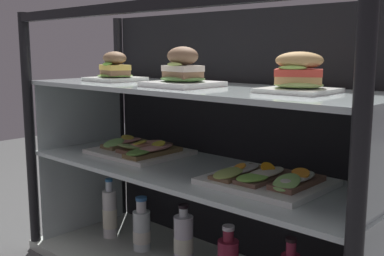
{
  "coord_description": "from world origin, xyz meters",
  "views": [
    {
      "loc": [
        1.02,
        -1.11,
        0.8
      ],
      "look_at": [
        0.0,
        0.0,
        0.54
      ],
      "focal_mm": 43.55,
      "sensor_mm": 36.0,
      "label": 1
    }
  ],
  "objects_px": {
    "plated_roll_sandwich_far_left": "(115,69)",
    "plated_roll_sandwich_center": "(183,72)",
    "juice_bottle_near_post": "(110,214)",
    "open_sandwich_tray_near_right_corner": "(140,149)",
    "juice_bottle_front_fourth": "(184,241)",
    "juice_bottle_front_right_end": "(142,229)",
    "plated_roll_sandwich_mid_left": "(299,77)",
    "open_sandwich_tray_far_left": "(266,179)"
  },
  "relations": [
    {
      "from": "plated_roll_sandwich_far_left",
      "to": "juice_bottle_near_post",
      "type": "bearing_deg",
      "value": 166.1
    },
    {
      "from": "open_sandwich_tray_near_right_corner",
      "to": "plated_roll_sandwich_center",
      "type": "bearing_deg",
      "value": -13.68
    },
    {
      "from": "open_sandwich_tray_far_left",
      "to": "open_sandwich_tray_near_right_corner",
      "type": "bearing_deg",
      "value": 177.72
    },
    {
      "from": "juice_bottle_near_post",
      "to": "juice_bottle_front_fourth",
      "type": "height_order",
      "value": "juice_bottle_near_post"
    },
    {
      "from": "plated_roll_sandwich_far_left",
      "to": "plated_roll_sandwich_center",
      "type": "xyz_separation_m",
      "value": [
        0.38,
        -0.03,
        0.0
      ]
    },
    {
      "from": "juice_bottle_front_right_end",
      "to": "open_sandwich_tray_near_right_corner",
      "type": "bearing_deg",
      "value": 144.57
    },
    {
      "from": "plated_roll_sandwich_mid_left",
      "to": "plated_roll_sandwich_far_left",
      "type": "bearing_deg",
      "value": -177.97
    },
    {
      "from": "open_sandwich_tray_near_right_corner",
      "to": "juice_bottle_front_right_end",
      "type": "relative_size",
      "value": 1.62
    },
    {
      "from": "plated_roll_sandwich_mid_left",
      "to": "open_sandwich_tray_far_left",
      "type": "xyz_separation_m",
      "value": [
        -0.09,
        -0.01,
        -0.3
      ]
    },
    {
      "from": "open_sandwich_tray_far_left",
      "to": "juice_bottle_front_fourth",
      "type": "bearing_deg",
      "value": 178.05
    },
    {
      "from": "open_sandwich_tray_far_left",
      "to": "juice_bottle_front_right_end",
      "type": "bearing_deg",
      "value": 179.36
    },
    {
      "from": "juice_bottle_near_post",
      "to": "juice_bottle_front_fourth",
      "type": "distance_m",
      "value": 0.41
    },
    {
      "from": "plated_roll_sandwich_far_left",
      "to": "juice_bottle_front_fourth",
      "type": "bearing_deg",
      "value": 5.73
    },
    {
      "from": "plated_roll_sandwich_far_left",
      "to": "open_sandwich_tray_near_right_corner",
      "type": "height_order",
      "value": "plated_roll_sandwich_far_left"
    },
    {
      "from": "plated_roll_sandwich_far_left",
      "to": "plated_roll_sandwich_center",
      "type": "relative_size",
      "value": 0.88
    },
    {
      "from": "plated_roll_sandwich_mid_left",
      "to": "juice_bottle_front_fourth",
      "type": "relative_size",
      "value": 0.8
    },
    {
      "from": "open_sandwich_tray_far_left",
      "to": "juice_bottle_front_right_end",
      "type": "distance_m",
      "value": 0.64
    },
    {
      "from": "open_sandwich_tray_near_right_corner",
      "to": "juice_bottle_front_right_end",
      "type": "distance_m",
      "value": 0.31
    },
    {
      "from": "plated_roll_sandwich_center",
      "to": "plated_roll_sandwich_mid_left",
      "type": "relative_size",
      "value": 1.11
    },
    {
      "from": "open_sandwich_tray_far_left",
      "to": "plated_roll_sandwich_center",
      "type": "bearing_deg",
      "value": -170.36
    },
    {
      "from": "plated_roll_sandwich_center",
      "to": "juice_bottle_front_fourth",
      "type": "xyz_separation_m",
      "value": [
        -0.06,
        0.06,
        -0.6
      ]
    },
    {
      "from": "open_sandwich_tray_near_right_corner",
      "to": "juice_bottle_front_right_end",
      "type": "xyz_separation_m",
      "value": [
        0.02,
        -0.02,
        -0.31
      ]
    },
    {
      "from": "plated_roll_sandwich_center",
      "to": "open_sandwich_tray_far_left",
      "type": "height_order",
      "value": "plated_roll_sandwich_center"
    },
    {
      "from": "plated_roll_sandwich_far_left",
      "to": "juice_bottle_front_right_end",
      "type": "relative_size",
      "value": 0.86
    },
    {
      "from": "juice_bottle_front_right_end",
      "to": "open_sandwich_tray_far_left",
      "type": "bearing_deg",
      "value": -0.64
    },
    {
      "from": "open_sandwich_tray_far_left",
      "to": "juice_bottle_near_post",
      "type": "relative_size",
      "value": 1.38
    },
    {
      "from": "plated_roll_sandwich_mid_left",
      "to": "open_sandwich_tray_near_right_corner",
      "type": "height_order",
      "value": "plated_roll_sandwich_mid_left"
    },
    {
      "from": "plated_roll_sandwich_mid_left",
      "to": "juice_bottle_front_right_end",
      "type": "bearing_deg",
      "value": 180.0
    },
    {
      "from": "plated_roll_sandwich_mid_left",
      "to": "juice_bottle_near_post",
      "type": "distance_m",
      "value": 1.03
    },
    {
      "from": "open_sandwich_tray_near_right_corner",
      "to": "juice_bottle_front_fourth",
      "type": "relative_size",
      "value": 1.49
    },
    {
      "from": "plated_roll_sandwich_far_left",
      "to": "open_sandwich_tray_far_left",
      "type": "relative_size",
      "value": 0.53
    },
    {
      "from": "juice_bottle_front_fourth",
      "to": "plated_roll_sandwich_center",
      "type": "bearing_deg",
      "value": -47.14
    },
    {
      "from": "plated_roll_sandwich_far_left",
      "to": "juice_bottle_near_post",
      "type": "relative_size",
      "value": 0.73
    },
    {
      "from": "plated_roll_sandwich_mid_left",
      "to": "juice_bottle_near_post",
      "type": "bearing_deg",
      "value": -179.61
    },
    {
      "from": "plated_roll_sandwich_mid_left",
      "to": "juice_bottle_near_post",
      "type": "relative_size",
      "value": 0.74
    },
    {
      "from": "open_sandwich_tray_near_right_corner",
      "to": "juice_bottle_near_post",
      "type": "relative_size",
      "value": 1.38
    },
    {
      "from": "plated_roll_sandwich_mid_left",
      "to": "open_sandwich_tray_far_left",
      "type": "height_order",
      "value": "plated_roll_sandwich_mid_left"
    },
    {
      "from": "plated_roll_sandwich_far_left",
      "to": "juice_bottle_near_post",
      "type": "height_order",
      "value": "plated_roll_sandwich_far_left"
    },
    {
      "from": "juice_bottle_near_post",
      "to": "plated_roll_sandwich_far_left",
      "type": "bearing_deg",
      "value": -13.9
    },
    {
      "from": "juice_bottle_front_right_end",
      "to": "juice_bottle_front_fourth",
      "type": "xyz_separation_m",
      "value": [
        0.22,
        0.01,
        0.01
      ]
    },
    {
      "from": "plated_roll_sandwich_far_left",
      "to": "plated_roll_sandwich_center",
      "type": "height_order",
      "value": "plated_roll_sandwich_center"
    },
    {
      "from": "open_sandwich_tray_near_right_corner",
      "to": "juice_bottle_front_right_end",
      "type": "height_order",
      "value": "open_sandwich_tray_near_right_corner"
    }
  ]
}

